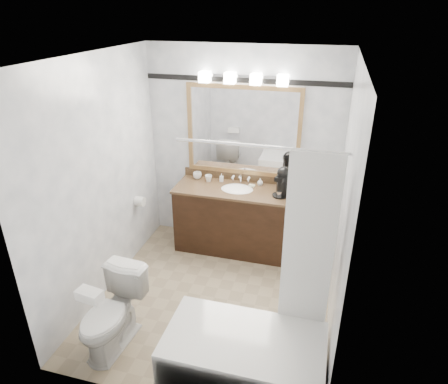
{
  "coord_description": "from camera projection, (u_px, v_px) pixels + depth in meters",
  "views": [
    {
      "loc": [
        1.0,
        -3.28,
        2.89
      ],
      "look_at": [
        0.02,
        0.35,
        1.11
      ],
      "focal_mm": 32.0,
      "sensor_mm": 36.0,
      "label": 1
    }
  ],
  "objects": [
    {
      "name": "vanity",
      "position": [
        237.0,
        218.0,
        5.04
      ],
      "size": [
        1.53,
        0.58,
        0.97
      ],
      "color": "black",
      "rests_on": "ground"
    },
    {
      "name": "soap_bottle_b",
      "position": [
        260.0,
        182.0,
        4.94
      ],
      "size": [
        0.08,
        0.08,
        0.09
      ],
      "primitive_type": "imported",
      "rotation": [
        0.0,
        0.0,
        -0.21
      ],
      "color": "white",
      "rests_on": "vanity"
    },
    {
      "name": "room",
      "position": [
        213.0,
        194.0,
        3.8
      ],
      "size": [
        2.42,
        2.62,
        2.52
      ],
      "color": "gray",
      "rests_on": "ground"
    },
    {
      "name": "accent_stripe",
      "position": [
        244.0,
        80.0,
        4.57
      ],
      "size": [
        2.4,
        0.01,
        0.06
      ],
      "primitive_type": "cube",
      "color": "black",
      "rests_on": "room"
    },
    {
      "name": "cup_left",
      "position": [
        197.0,
        175.0,
        5.13
      ],
      "size": [
        0.14,
        0.14,
        0.09
      ],
      "primitive_type": "imported",
      "rotation": [
        0.0,
        0.0,
        0.28
      ],
      "color": "white",
      "rests_on": "vanity"
    },
    {
      "name": "soap_bar",
      "position": [
        252.0,
        186.0,
        4.92
      ],
      "size": [
        0.08,
        0.06,
        0.02
      ],
      "primitive_type": "cube",
      "rotation": [
        0.0,
        0.0,
        -0.19
      ],
      "color": "beige",
      "rests_on": "vanity"
    },
    {
      "name": "tissue_box",
      "position": [
        89.0,
        295.0,
        3.19
      ],
      "size": [
        0.22,
        0.14,
        0.09
      ],
      "primitive_type": "cube",
      "rotation": [
        0.0,
        0.0,
        -0.14
      ],
      "color": "white",
      "rests_on": "toilet"
    },
    {
      "name": "cup_right",
      "position": [
        209.0,
        178.0,
        5.05
      ],
      "size": [
        0.11,
        0.11,
        0.08
      ],
      "primitive_type": "imported",
      "rotation": [
        0.0,
        0.0,
        -0.3
      ],
      "color": "white",
      "rests_on": "vanity"
    },
    {
      "name": "coffee_maker",
      "position": [
        283.0,
        181.0,
        4.64
      ],
      "size": [
        0.19,
        0.22,
        0.35
      ],
      "rotation": [
        0.0,
        0.0,
        -0.36
      ],
      "color": "black",
      "rests_on": "vanity"
    },
    {
      "name": "bathtub",
      "position": [
        247.0,
        352.0,
        3.3
      ],
      "size": [
        1.3,
        0.75,
        1.96
      ],
      "color": "white",
      "rests_on": "ground"
    },
    {
      "name": "tp_roll",
      "position": [
        140.0,
        201.0,
        4.89
      ],
      "size": [
        0.11,
        0.12,
        0.12
      ],
      "primitive_type": "cylinder",
      "rotation": [
        0.0,
        1.57,
        0.0
      ],
      "color": "white",
      "rests_on": "room"
    },
    {
      "name": "mirror",
      "position": [
        243.0,
        131.0,
        4.82
      ],
      "size": [
        1.4,
        0.04,
        1.1
      ],
      "color": "#AC824D",
      "rests_on": "room"
    },
    {
      "name": "vanity_light_bar",
      "position": [
        243.0,
        78.0,
        4.5
      ],
      "size": [
        1.02,
        0.14,
        0.12
      ],
      "color": "silver",
      "rests_on": "room"
    },
    {
      "name": "soap_bottle_a",
      "position": [
        221.0,
        178.0,
        5.05
      ],
      "size": [
        0.05,
        0.05,
        0.1
      ],
      "primitive_type": "imported",
      "rotation": [
        0.0,
        0.0,
        0.19
      ],
      "color": "white",
      "rests_on": "vanity"
    },
    {
      "name": "toilet",
      "position": [
        111.0,
        314.0,
        3.58
      ],
      "size": [
        0.47,
        0.76,
        0.74
      ],
      "primitive_type": "imported",
      "rotation": [
        0.0,
        0.0,
        -0.09
      ],
      "color": "white",
      "rests_on": "ground"
    }
  ]
}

